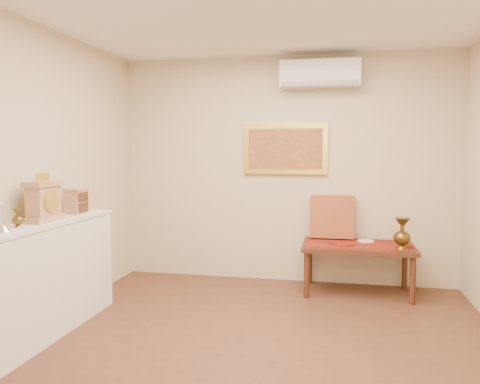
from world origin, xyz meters
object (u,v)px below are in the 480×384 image
(display_ledge, at_px, (35,282))
(wooden_chest, at_px, (76,201))
(low_table, at_px, (358,250))
(brass_urn_tall, at_px, (402,230))
(mantel_clock, at_px, (44,201))

(display_ledge, height_order, wooden_chest, wooden_chest)
(wooden_chest, height_order, low_table, wooden_chest)
(brass_urn_tall, distance_m, mantel_clock, 3.49)
(wooden_chest, bearing_deg, low_table, 24.91)
(display_ledge, distance_m, wooden_chest, 0.89)
(mantel_clock, height_order, wooden_chest, mantel_clock)
(wooden_chest, bearing_deg, mantel_clock, -89.56)
(brass_urn_tall, relative_size, mantel_clock, 0.97)
(wooden_chest, bearing_deg, brass_urn_tall, 18.64)
(mantel_clock, distance_m, low_table, 3.25)
(display_ledge, height_order, mantel_clock, mantel_clock)
(display_ledge, xyz_separation_m, mantel_clock, (0.01, 0.14, 0.66))
(wooden_chest, bearing_deg, display_ledge, -90.96)
(display_ledge, bearing_deg, mantel_clock, 83.91)
(wooden_chest, relative_size, low_table, 0.20)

